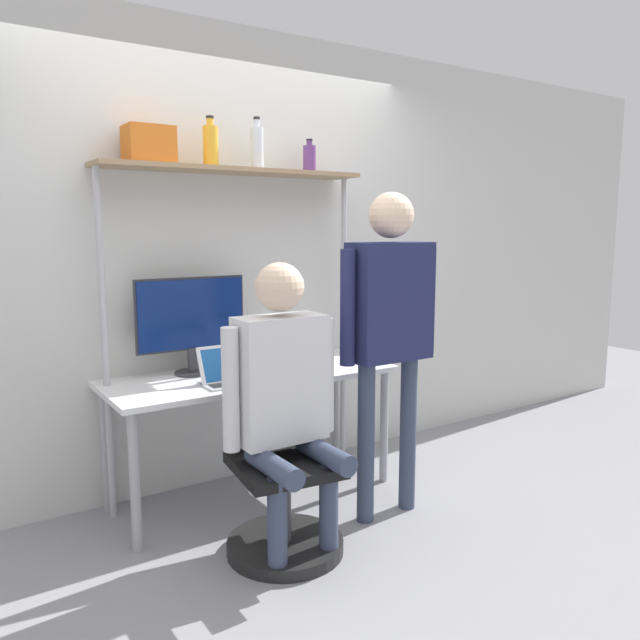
{
  "coord_description": "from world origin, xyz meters",
  "views": [
    {
      "loc": [
        -1.57,
        -2.76,
        1.55
      ],
      "look_at": [
        0.16,
        -0.12,
        1.07
      ],
      "focal_mm": 35.0,
      "sensor_mm": 36.0,
      "label": 1
    }
  ],
  "objects_px": {
    "bottle_purple": "(309,158)",
    "laptop": "(231,373)",
    "cell_phone": "(271,377)",
    "person_standing": "(389,312)",
    "storage_box": "(149,145)",
    "monitor": "(192,319)",
    "office_chair": "(282,493)",
    "person_seated": "(284,386)",
    "bottle_clear": "(257,147)",
    "bottle_amber": "(211,145)"
  },
  "relations": [
    {
      "from": "bottle_purple",
      "to": "bottle_amber",
      "type": "relative_size",
      "value": 0.73
    },
    {
      "from": "laptop",
      "to": "bottle_purple",
      "type": "xyz_separation_m",
      "value": [
        0.69,
        0.3,
        1.18
      ]
    },
    {
      "from": "person_seated",
      "to": "storage_box",
      "type": "relative_size",
      "value": 5.76
    },
    {
      "from": "laptop",
      "to": "person_standing",
      "type": "xyz_separation_m",
      "value": [
        0.68,
        -0.48,
        0.33
      ]
    },
    {
      "from": "monitor",
      "to": "person_seated",
      "type": "xyz_separation_m",
      "value": [
        0.11,
        -0.84,
        -0.22
      ]
    },
    {
      "from": "cell_phone",
      "to": "person_standing",
      "type": "relative_size",
      "value": 0.09
    },
    {
      "from": "monitor",
      "to": "office_chair",
      "type": "relative_size",
      "value": 0.7
    },
    {
      "from": "person_standing",
      "to": "bottle_clear",
      "type": "relative_size",
      "value": 5.87
    },
    {
      "from": "cell_phone",
      "to": "person_seated",
      "type": "distance_m",
      "value": 0.57
    },
    {
      "from": "monitor",
      "to": "cell_phone",
      "type": "relative_size",
      "value": 4.23
    },
    {
      "from": "monitor",
      "to": "bottle_amber",
      "type": "xyz_separation_m",
      "value": [
        0.14,
        -0.0,
        0.95
      ]
    },
    {
      "from": "office_chair",
      "to": "person_seated",
      "type": "distance_m",
      "value": 0.54
    },
    {
      "from": "person_standing",
      "to": "bottle_purple",
      "type": "height_order",
      "value": "bottle_purple"
    },
    {
      "from": "office_chair",
      "to": "bottle_purple",
      "type": "bearing_deg",
      "value": 50.02
    },
    {
      "from": "person_seated",
      "to": "bottle_purple",
      "type": "relative_size",
      "value": 7.03
    },
    {
      "from": "laptop",
      "to": "cell_phone",
      "type": "xyz_separation_m",
      "value": [
        0.23,
        -0.02,
        -0.05
      ]
    },
    {
      "from": "person_seated",
      "to": "bottle_purple",
      "type": "bearing_deg",
      "value": 51.32
    },
    {
      "from": "bottle_purple",
      "to": "laptop",
      "type": "bearing_deg",
      "value": -156.29
    },
    {
      "from": "person_seated",
      "to": "bottle_clear",
      "type": "distance_m",
      "value": 1.48
    },
    {
      "from": "person_seated",
      "to": "bottle_purple",
      "type": "height_order",
      "value": "bottle_purple"
    },
    {
      "from": "bottle_clear",
      "to": "bottle_amber",
      "type": "relative_size",
      "value": 1.08
    },
    {
      "from": "office_chair",
      "to": "person_standing",
      "type": "distance_m",
      "value": 1.06
    },
    {
      "from": "person_seated",
      "to": "bottle_purple",
      "type": "xyz_separation_m",
      "value": [
        0.67,
        0.84,
        1.14
      ]
    },
    {
      "from": "person_seated",
      "to": "person_standing",
      "type": "relative_size",
      "value": 0.81
    },
    {
      "from": "cell_phone",
      "to": "office_chair",
      "type": "relative_size",
      "value": 0.16
    },
    {
      "from": "office_chair",
      "to": "bottle_clear",
      "type": "relative_size",
      "value": 3.1
    },
    {
      "from": "monitor",
      "to": "person_standing",
      "type": "relative_size",
      "value": 0.37
    },
    {
      "from": "cell_phone",
      "to": "bottle_amber",
      "type": "distance_m",
      "value": 1.31
    },
    {
      "from": "person_standing",
      "to": "storage_box",
      "type": "distance_m",
      "value": 1.52
    },
    {
      "from": "office_chair",
      "to": "bottle_clear",
      "type": "height_order",
      "value": "bottle_clear"
    },
    {
      "from": "person_standing",
      "to": "person_seated",
      "type": "bearing_deg",
      "value": -175.69
    },
    {
      "from": "laptop",
      "to": "person_seated",
      "type": "relative_size",
      "value": 0.24
    },
    {
      "from": "office_chair",
      "to": "bottle_amber",
      "type": "distance_m",
      "value": 1.88
    },
    {
      "from": "storage_box",
      "to": "cell_phone",
      "type": "bearing_deg",
      "value": -31.16
    },
    {
      "from": "monitor",
      "to": "cell_phone",
      "type": "distance_m",
      "value": 0.55
    },
    {
      "from": "office_chair",
      "to": "storage_box",
      "type": "relative_size",
      "value": 3.78
    },
    {
      "from": "cell_phone",
      "to": "bottle_purple",
      "type": "xyz_separation_m",
      "value": [
        0.46,
        0.32,
        1.23
      ]
    },
    {
      "from": "office_chair",
      "to": "person_seated",
      "type": "relative_size",
      "value": 0.66
    },
    {
      "from": "monitor",
      "to": "person_seated",
      "type": "distance_m",
      "value": 0.88
    },
    {
      "from": "office_chair",
      "to": "bottle_amber",
      "type": "xyz_separation_m",
      "value": [
        0.02,
        0.79,
        1.71
      ]
    },
    {
      "from": "bottle_amber",
      "to": "bottle_clear",
      "type": "bearing_deg",
      "value": 0.0
    },
    {
      "from": "monitor",
      "to": "person_standing",
      "type": "height_order",
      "value": "person_standing"
    },
    {
      "from": "monitor",
      "to": "bottle_clear",
      "type": "height_order",
      "value": "bottle_clear"
    },
    {
      "from": "laptop",
      "to": "monitor",
      "type": "bearing_deg",
      "value": 106.22
    },
    {
      "from": "person_seated",
      "to": "storage_box",
      "type": "xyz_separation_m",
      "value": [
        -0.31,
        0.84,
        1.15
      ]
    },
    {
      "from": "person_seated",
      "to": "bottle_clear",
      "type": "xyz_separation_m",
      "value": [
        0.32,
        0.84,
        1.18
      ]
    },
    {
      "from": "bottle_purple",
      "to": "bottle_clear",
      "type": "distance_m",
      "value": 0.36
    },
    {
      "from": "person_seated",
      "to": "monitor",
      "type": "bearing_deg",
      "value": 97.46
    },
    {
      "from": "person_seated",
      "to": "office_chair",
      "type": "bearing_deg",
      "value": 83.2
    },
    {
      "from": "person_standing",
      "to": "storage_box",
      "type": "relative_size",
      "value": 7.14
    }
  ]
}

